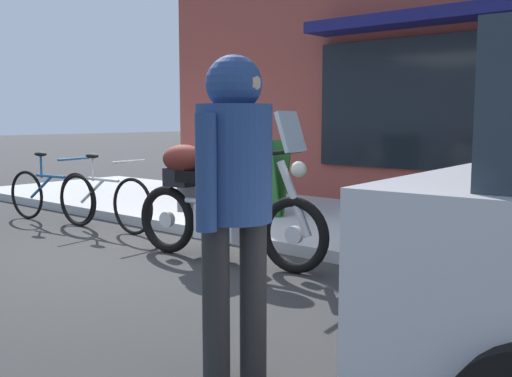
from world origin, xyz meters
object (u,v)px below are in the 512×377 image
pedestrian_walking (235,181)px  second_bicycle_by_cafe (51,195)px  sandwich_board_sign (265,178)px  touring_motorcycle (217,196)px  parked_bicycle (103,200)px

pedestrian_walking → second_bicycle_by_cafe: bearing=159.3°
sandwich_board_sign → second_bicycle_by_cafe: (-2.19, -1.72, -0.24)m
pedestrian_walking → second_bicycle_by_cafe: (-5.03, 1.90, -0.69)m
sandwich_board_sign → second_bicycle_by_cafe: 2.79m
touring_motorcycle → sandwich_board_sign: size_ratio=2.26×
touring_motorcycle → pedestrian_walking: 2.72m
touring_motorcycle → sandwich_board_sign: touring_motorcycle is taller
parked_bicycle → touring_motorcycle: bearing=-5.4°
touring_motorcycle → parked_bicycle: touring_motorcycle is taller
second_bicycle_by_cafe → parked_bicycle: bearing=9.1°
touring_motorcycle → parked_bicycle: (-2.15, 0.20, -0.25)m
pedestrian_walking → sandwich_board_sign: bearing=128.1°
pedestrian_walking → sandwich_board_sign: size_ratio=1.75×
parked_bicycle → second_bicycle_by_cafe: size_ratio=1.04×
touring_motorcycle → pedestrian_walking: size_ratio=1.29×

